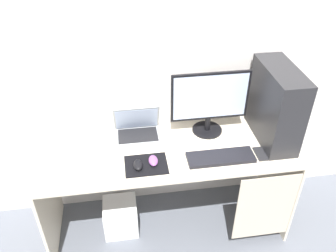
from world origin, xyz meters
The scene contains 12 objects.
ground_plane centered at (0.00, 0.00, 0.00)m, with size 8.00×8.00×0.00m, color slate.
wall_back centered at (0.00, 0.33, 1.30)m, with size 4.00×0.05×2.60m.
desk centered at (0.02, -0.01, 0.60)m, with size 1.65×0.58×0.74m.
pc_tower centered at (0.70, 0.03, 0.99)m, with size 0.19×0.48×0.50m, color #232326.
monitor centered at (0.30, 0.15, 0.97)m, with size 0.51×0.20×0.45m.
laptop centered at (-0.18, 0.16, 0.78)m, with size 0.30×0.24×0.23m.
keyboard centered at (0.31, -0.15, 0.75)m, with size 0.42×0.14×0.02m, color black.
mousepad centered at (-0.16, -0.14, 0.74)m, with size 0.26×0.20×0.01m, color black.
mouse_left centered at (-0.11, -0.13, 0.76)m, with size 0.06×0.10×0.03m, color #8C4C99.
mouse_right centered at (-0.21, -0.15, 0.76)m, with size 0.06×0.10×0.03m, color black.
cell_phone centered at (0.57, -0.14, 0.74)m, with size 0.07×0.13×0.01m, color #232326.
subwoofer centered at (-0.35, 0.01, 0.12)m, with size 0.24×0.24×0.24m, color white.
Camera 1 is at (-0.26, -1.73, 2.18)m, focal length 37.47 mm.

